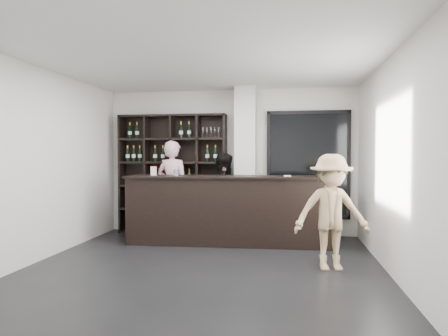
% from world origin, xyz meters
% --- Properties ---
extents(floor, '(5.00, 5.50, 0.01)m').
position_xyz_m(floor, '(0.00, 0.00, -0.01)').
color(floor, black).
rests_on(floor, ground).
extents(wine_shelf, '(2.20, 0.35, 2.40)m').
position_xyz_m(wine_shelf, '(-1.15, 2.57, 1.20)').
color(wine_shelf, black).
rests_on(wine_shelf, floor).
extents(structural_column, '(0.40, 0.40, 2.90)m').
position_xyz_m(structural_column, '(0.35, 2.47, 1.45)').
color(structural_column, silver).
rests_on(structural_column, floor).
extents(glass_panel, '(1.60, 0.08, 2.10)m').
position_xyz_m(glass_panel, '(1.55, 2.69, 1.40)').
color(glass_panel, black).
rests_on(glass_panel, floor).
extents(tasting_counter, '(3.68, 0.75, 1.21)m').
position_xyz_m(tasting_counter, '(0.14, 1.75, 0.61)').
color(tasting_counter, black).
rests_on(tasting_counter, floor).
extents(taster_pink, '(0.76, 0.59, 1.87)m').
position_xyz_m(taster_pink, '(-1.10, 2.40, 0.94)').
color(taster_pink, '#FFC2D3').
rests_on(taster_pink, floor).
extents(taster_black, '(0.83, 0.67, 1.62)m').
position_xyz_m(taster_black, '(-0.10, 2.40, 0.81)').
color(taster_black, black).
rests_on(taster_black, floor).
extents(customer, '(1.12, 0.76, 1.60)m').
position_xyz_m(customer, '(1.76, 0.40, 0.80)').
color(customer, tan).
rests_on(customer, floor).
extents(wine_glass, '(0.08, 0.08, 0.18)m').
position_xyz_m(wine_glass, '(0.07, 1.62, 1.30)').
color(wine_glass, white).
rests_on(wine_glass, tasting_counter).
extents(spit_cup, '(0.10, 0.10, 0.12)m').
position_xyz_m(spit_cup, '(-0.80, 1.59, 1.27)').
color(spit_cup, silver).
rests_on(spit_cup, tasting_counter).
extents(napkin_stack, '(0.13, 0.13, 0.02)m').
position_xyz_m(napkin_stack, '(1.16, 1.76, 1.22)').
color(napkin_stack, white).
rests_on(napkin_stack, tasting_counter).
extents(card_stand, '(0.12, 0.08, 0.16)m').
position_xyz_m(card_stand, '(-1.26, 1.74, 1.29)').
color(card_stand, white).
rests_on(card_stand, tasting_counter).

